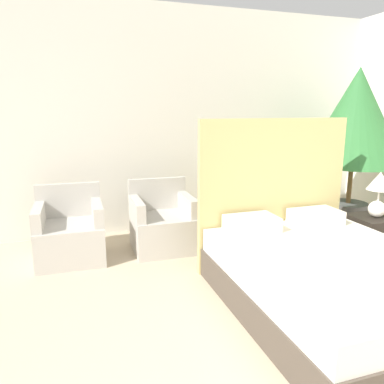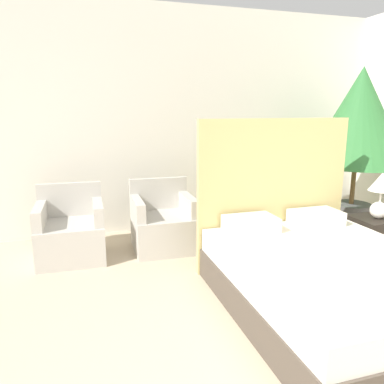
# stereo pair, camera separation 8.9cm
# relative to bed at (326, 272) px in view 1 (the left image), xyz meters

# --- Properties ---
(wall_back) EXTENTS (10.00, 0.06, 2.90)m
(wall_back) POSITION_rel_bed_xyz_m (-0.61, 2.48, 1.16)
(wall_back) COLOR silver
(wall_back) RESTS_ON ground_plane
(bed) EXTENTS (1.62, 2.02, 1.52)m
(bed) POSITION_rel_bed_xyz_m (0.00, 0.00, 0.00)
(bed) COLOR #4C4238
(bed) RESTS_ON ground_plane
(armchair_near_window_left) EXTENTS (0.71, 0.67, 0.80)m
(armchair_near_window_left) POSITION_rel_bed_xyz_m (-2.01, 1.68, -0.03)
(armchair_near_window_left) COLOR #B7B2A8
(armchair_near_window_left) RESTS_ON ground_plane
(armchair_near_window_right) EXTENTS (0.71, 0.67, 0.80)m
(armchair_near_window_right) POSITION_rel_bed_xyz_m (-0.98, 1.68, -0.03)
(armchair_near_window_right) COLOR #B7B2A8
(armchair_near_window_right) RESTS_ON ground_plane
(potted_palm) EXTENTS (1.25, 1.25, 2.12)m
(potted_palm) POSITION_rel_bed_xyz_m (1.54, 1.56, 1.15)
(potted_palm) COLOR #4C4C4C
(potted_palm) RESTS_ON ground_plane
(nightstand) EXTENTS (0.45, 0.43, 0.49)m
(nightstand) POSITION_rel_bed_xyz_m (1.08, 0.64, -0.05)
(nightstand) COLOR black
(nightstand) RESTS_ON ground_plane
(table_lamp) EXTENTS (0.25, 0.25, 0.48)m
(table_lamp) POSITION_rel_bed_xyz_m (1.08, 0.62, 0.50)
(table_lamp) COLOR white
(table_lamp) RESTS_ON nightstand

